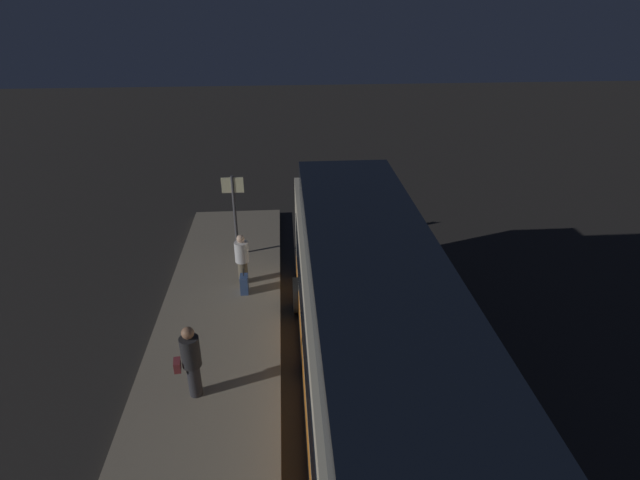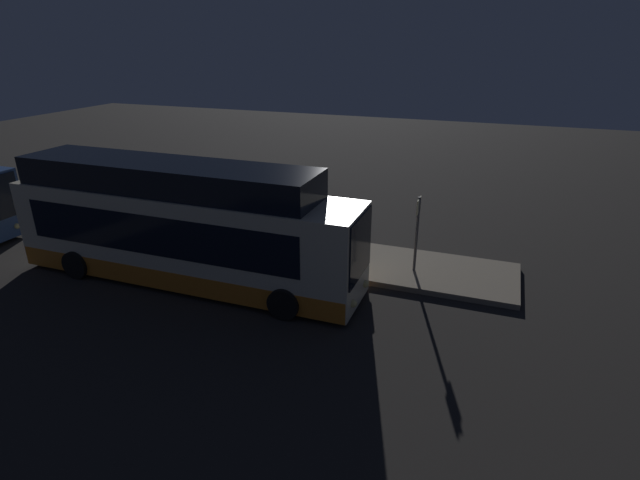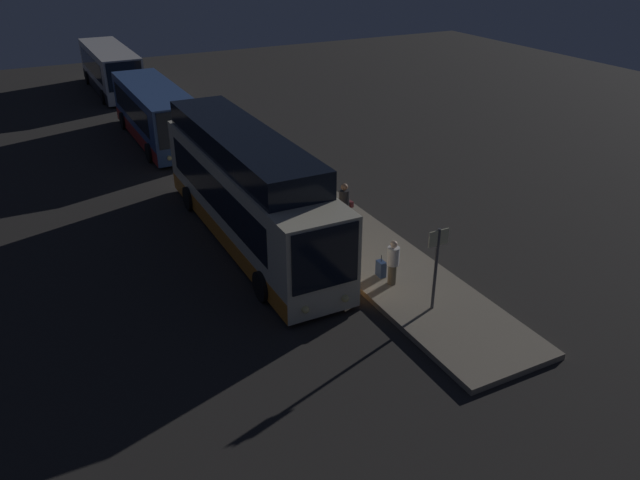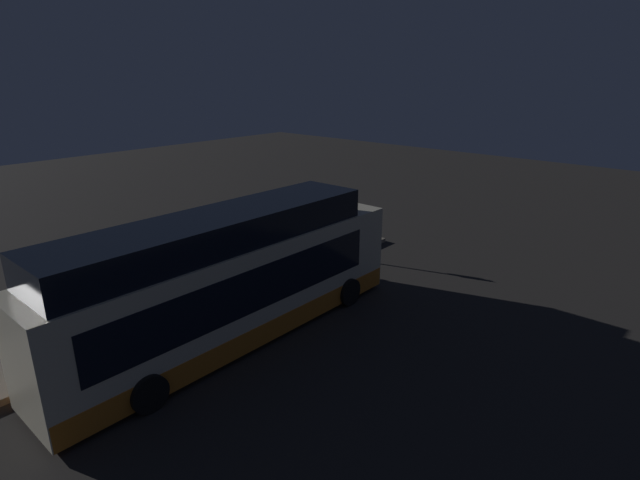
{
  "view_description": "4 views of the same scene",
  "coord_description": "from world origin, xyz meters",
  "px_view_note": "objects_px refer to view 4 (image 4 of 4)",
  "views": [
    {
      "loc": [
        -8.57,
        1.35,
        8.21
      ],
      "look_at": [
        3.69,
        0.43,
        1.97
      ],
      "focal_mm": 28.0,
      "sensor_mm": 36.0,
      "label": 1
    },
    {
      "loc": [
        8.86,
        -13.47,
        8.03
      ],
      "look_at": [
        3.69,
        0.43,
        1.97
      ],
      "focal_mm": 28.0,
      "sensor_mm": 36.0,
      "label": 2
    },
    {
      "loc": [
        19.37,
        -7.64,
        10.94
      ],
      "look_at": [
        3.69,
        0.43,
        1.97
      ],
      "focal_mm": 35.0,
      "sensor_mm": 36.0,
      "label": 3
    },
    {
      "loc": [
        -10.01,
        -11.65,
        8.18
      ],
      "look_at": [
        3.69,
        0.43,
        1.97
      ],
      "focal_mm": 28.0,
      "sensor_mm": 36.0,
      "label": 4
    }
  ],
  "objects_px": {
    "passenger_waiting": "(294,244)",
    "suitcase": "(285,261)",
    "bus_lead": "(231,284)",
    "passenger_boarding": "(193,268)",
    "sign_post": "(317,215)"
  },
  "relations": [
    {
      "from": "passenger_waiting",
      "to": "suitcase",
      "type": "height_order",
      "value": "passenger_waiting"
    },
    {
      "from": "bus_lead",
      "to": "passenger_boarding",
      "type": "height_order",
      "value": "bus_lead"
    },
    {
      "from": "passenger_boarding",
      "to": "passenger_waiting",
      "type": "height_order",
      "value": "passenger_boarding"
    },
    {
      "from": "passenger_boarding",
      "to": "sign_post",
      "type": "bearing_deg",
      "value": -12.82
    },
    {
      "from": "passenger_boarding",
      "to": "suitcase",
      "type": "height_order",
      "value": "passenger_boarding"
    },
    {
      "from": "passenger_boarding",
      "to": "suitcase",
      "type": "relative_size",
      "value": 2.23
    },
    {
      "from": "passenger_waiting",
      "to": "suitcase",
      "type": "relative_size",
      "value": 1.98
    },
    {
      "from": "passenger_boarding",
      "to": "sign_post",
      "type": "distance_m",
      "value": 6.54
    },
    {
      "from": "bus_lead",
      "to": "passenger_waiting",
      "type": "distance_m",
      "value": 6.43
    },
    {
      "from": "passenger_waiting",
      "to": "sign_post",
      "type": "height_order",
      "value": "sign_post"
    },
    {
      "from": "sign_post",
      "to": "passenger_waiting",
      "type": "bearing_deg",
      "value": -170.64
    },
    {
      "from": "passenger_waiting",
      "to": "sign_post",
      "type": "xyz_separation_m",
      "value": [
        1.84,
        0.3,
        0.9
      ]
    },
    {
      "from": "passenger_boarding",
      "to": "sign_post",
      "type": "height_order",
      "value": "sign_post"
    },
    {
      "from": "bus_lead",
      "to": "passenger_waiting",
      "type": "relative_size",
      "value": 7.93
    },
    {
      "from": "passenger_boarding",
      "to": "passenger_waiting",
      "type": "distance_m",
      "value": 4.71
    }
  ]
}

